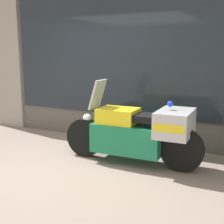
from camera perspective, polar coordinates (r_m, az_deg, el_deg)
name	(u,v)px	position (r m, az deg, el deg)	size (l,w,h in m)	color
ground_plane	(52,168)	(4.97, -10.91, -10.02)	(60.00, 60.00, 0.00)	gray
shop_building	(91,54)	(6.55, -3.85, 10.57)	(6.49, 0.55, 3.41)	#56514C
window_display	(131,117)	(6.30, 3.56, -0.84)	(5.00, 0.30, 1.97)	slate
paramedic_motorcycle	(139,131)	(4.90, 4.97, -3.57)	(2.30, 0.77, 1.32)	black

